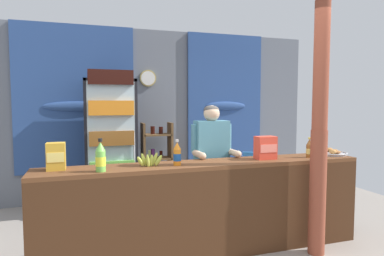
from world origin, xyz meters
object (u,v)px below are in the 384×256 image
at_px(drink_fridge, 110,135).
at_px(soda_bottle_lime_soda, 101,158).
at_px(soda_bottle_orange_soda, 177,154).
at_px(plastic_lawn_chair, 258,175).
at_px(soda_bottle_iced_tea, 309,149).
at_px(pastry_tray, 330,153).
at_px(timber_post, 319,136).
at_px(snack_box_choco_powder, 56,156).
at_px(banana_bunch, 149,160).
at_px(stall_counter, 211,201).
at_px(bottle_shelf_rack, 157,160).
at_px(shopkeeper, 212,154).
at_px(snack_box_crackers, 265,148).

distance_m(drink_fridge, soda_bottle_lime_soda, 1.89).
height_order(drink_fridge, soda_bottle_orange_soda, drink_fridge).
height_order(plastic_lawn_chair, soda_bottle_iced_tea, soda_bottle_iced_tea).
relative_size(soda_bottle_orange_soda, pastry_tray, 0.68).
bearing_deg(timber_post, snack_box_choco_powder, 170.17).
height_order(soda_bottle_iced_tea, banana_bunch, soda_bottle_iced_tea).
bearing_deg(pastry_tray, stall_counter, -174.30).
relative_size(bottle_shelf_rack, plastic_lawn_chair, 1.46).
bearing_deg(drink_fridge, bottle_shelf_rack, 17.81).
distance_m(stall_counter, snack_box_choco_powder, 1.55).
bearing_deg(pastry_tray, soda_bottle_orange_soda, -176.85).
bearing_deg(soda_bottle_iced_tea, shopkeeper, 153.45).
distance_m(soda_bottle_orange_soda, soda_bottle_iced_tea, 1.55).
xyz_separation_m(stall_counter, snack_box_choco_powder, (-1.46, 0.17, 0.50)).
distance_m(stall_counter, soda_bottle_orange_soda, 0.60).
height_order(soda_bottle_lime_soda, soda_bottle_iced_tea, soda_bottle_lime_soda).
bearing_deg(bottle_shelf_rack, banana_bunch, -103.96).
bearing_deg(soda_bottle_iced_tea, soda_bottle_orange_soda, -179.86).
relative_size(shopkeeper, banana_bunch, 5.72).
bearing_deg(stall_counter, drink_fridge, 114.66).
relative_size(stall_counter, banana_bunch, 12.65).
bearing_deg(drink_fridge, pastry_tray, -34.81).
xyz_separation_m(plastic_lawn_chair, soda_bottle_orange_soda, (-1.57, -1.22, 0.57)).
relative_size(timber_post, bottle_shelf_rack, 2.06).
bearing_deg(bottle_shelf_rack, stall_counter, -86.82).
xyz_separation_m(pastry_tray, banana_bunch, (-2.20, -0.08, 0.04)).
distance_m(bottle_shelf_rack, snack_box_crackers, 2.17).
bearing_deg(soda_bottle_orange_soda, bottle_shelf_rack, 83.66).
bearing_deg(snack_box_crackers, soda_bottle_orange_soda, -176.91).
relative_size(stall_counter, timber_post, 1.32).
bearing_deg(snack_box_crackers, soda_bottle_iced_tea, -5.50).
xyz_separation_m(drink_fridge, bottle_shelf_rack, (0.73, 0.24, -0.44)).
bearing_deg(stall_counter, timber_post, -14.16).
bearing_deg(pastry_tray, soda_bottle_lime_soda, -175.95).
xyz_separation_m(bottle_shelf_rack, banana_bunch, (-0.50, -2.00, 0.36)).
bearing_deg(bottle_shelf_rack, snack_box_choco_powder, -125.04).
relative_size(timber_post, pastry_tray, 6.80).
bearing_deg(stall_counter, snack_box_choco_powder, 173.43).
height_order(timber_post, bottle_shelf_rack, timber_post).
bearing_deg(snack_box_choco_powder, stall_counter, -6.57).
distance_m(timber_post, shopkeeper, 1.21).
distance_m(soda_bottle_lime_soda, soda_bottle_iced_tea, 2.28).
distance_m(drink_fridge, soda_bottle_iced_tea, 2.73).
xyz_separation_m(snack_box_crackers, pastry_tray, (0.91, 0.05, -0.10)).
distance_m(soda_bottle_lime_soda, banana_bunch, 0.48).
distance_m(timber_post, pastry_tray, 0.72).
bearing_deg(soda_bottle_iced_tea, plastic_lawn_chair, 88.78).
height_order(bottle_shelf_rack, soda_bottle_lime_soda, same).
height_order(stall_counter, soda_bottle_iced_tea, soda_bottle_iced_tea).
bearing_deg(soda_bottle_lime_soda, drink_fridge, 83.15).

